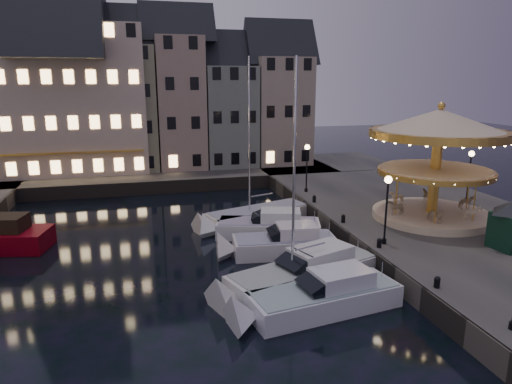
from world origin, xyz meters
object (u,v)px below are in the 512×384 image
object	(u,v)px
streetlamp_d	(470,169)
bollard_a	(437,282)
motorboat_e	(262,227)
ticket_kiosk	(512,216)
motorboat_f	(252,217)
streetlamp_c	(307,161)
carousel	(438,143)
bollard_d	(314,198)
motorboat_b	(317,299)
bollard_b	(379,242)
bollard_c	(343,218)
streetlamp_b	(387,200)
motorboat_c	(299,274)
motorboat_d	(278,245)

from	to	relation	value
streetlamp_d	bollard_a	xyz separation A→B (m)	(-11.90, -13.00, -2.41)
motorboat_e	ticket_kiosk	xyz separation A→B (m)	(12.42, -9.20, 2.62)
motorboat_f	ticket_kiosk	xyz separation A→B (m)	(12.46, -12.12, 2.73)
streetlamp_c	bollard_a	xyz separation A→B (m)	(-0.60, -19.50, -2.41)
carousel	ticket_kiosk	world-z (taller)	carousel
bollard_d	ticket_kiosk	bearing A→B (deg)	-60.04
bollard_d	motorboat_b	distance (m)	15.57
streetlamp_c	ticket_kiosk	xyz separation A→B (m)	(6.62, -16.02, -0.75)
bollard_b	carousel	bearing A→B (deg)	33.71
streetlamp_c	motorboat_b	world-z (taller)	streetlamp_c
bollard_b	bollard_c	xyz separation A→B (m)	(0.00, 5.00, 0.00)
bollard_b	motorboat_b	size ratio (longest dim) A/B	0.07
bollard_c	streetlamp_b	bearing A→B (deg)	-82.41
bollard_a	motorboat_c	size ratio (longest dim) A/B	0.04
motorboat_d	ticket_kiosk	size ratio (longest dim) A/B	2.32
bollard_c	streetlamp_c	bearing A→B (deg)	86.19
streetlamp_b	bollard_a	bearing A→B (deg)	-95.71
streetlamp_b	motorboat_b	bearing A→B (deg)	-143.16
bollard_a	bollard_c	xyz separation A→B (m)	(0.00, 10.50, 0.00)
streetlamp_b	bollard_d	size ratio (longest dim) A/B	7.32
bollard_c	carousel	size ratio (longest dim) A/B	0.06
motorboat_f	streetlamp_c	bearing A→B (deg)	33.72
bollard_b	motorboat_b	xyz separation A→B (m)	(-5.47, -4.05, -0.96)
streetlamp_d	motorboat_c	world-z (taller)	motorboat_c
bollard_b	carousel	xyz separation A→B (m)	(6.46, 4.31, 5.07)
bollard_c	carousel	xyz separation A→B (m)	(6.46, -0.69, 5.07)
streetlamp_b	motorboat_d	xyz separation A→B (m)	(-5.74, 3.04, -3.38)
motorboat_e	streetlamp_c	bearing A→B (deg)	49.58
motorboat_b	carousel	distance (m)	15.75
streetlamp_c	bollard_d	xyz separation A→B (m)	(-0.60, -3.50, -2.41)
streetlamp_d	motorboat_d	distance (m)	17.81
bollard_c	motorboat_f	xyz separation A→B (m)	(-5.25, 5.10, -1.07)
motorboat_f	bollard_a	bearing A→B (deg)	-71.41
motorboat_f	motorboat_e	bearing A→B (deg)	-89.24
streetlamp_b	streetlamp_c	size ratio (longest dim) A/B	1.00
motorboat_e	motorboat_c	bearing A→B (deg)	-91.14
motorboat_b	motorboat_e	distance (m)	11.23
streetlamp_b	motorboat_d	size ratio (longest dim) A/B	0.54
motorboat_b	motorboat_e	bearing A→B (deg)	88.67
motorboat_b	motorboat_e	size ratio (longest dim) A/B	1.03
streetlamp_c	motorboat_d	distance (m)	12.40
motorboat_b	carousel	bearing A→B (deg)	35.01
bollard_a	bollard_b	size ratio (longest dim) A/B	1.00
motorboat_b	motorboat_c	bearing A→B (deg)	88.11
motorboat_c	motorboat_e	world-z (taller)	motorboat_c
motorboat_e	ticket_kiosk	distance (m)	15.68
motorboat_b	motorboat_c	size ratio (longest dim) A/B	0.65
streetlamp_c	carousel	size ratio (longest dim) A/B	0.45
bollard_b	streetlamp_b	bearing A→B (deg)	39.81
motorboat_e	carousel	world-z (taller)	carousel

